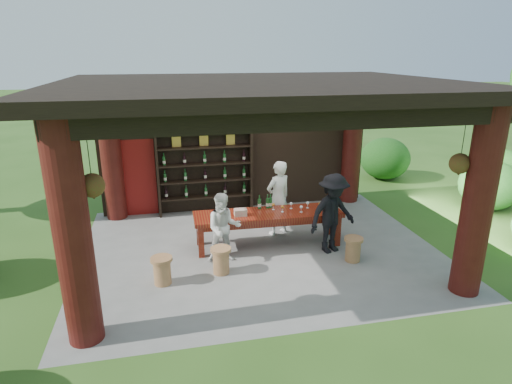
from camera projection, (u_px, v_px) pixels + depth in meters
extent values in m
plane|color=#2D5119|center=(260.00, 249.00, 9.16)|extent=(90.00, 90.00, 0.00)
cube|color=slate|center=(260.00, 251.00, 9.18)|extent=(7.40, 5.90, 0.10)
cube|color=black|center=(237.00, 147.00, 11.20)|extent=(7.00, 0.18, 3.30)
cube|color=maroon|center=(137.00, 177.00, 10.79)|extent=(0.95, 0.06, 2.00)
cylinder|color=#380C0A|center=(73.00, 235.00, 5.79)|extent=(0.50, 0.50, 3.30)
cylinder|color=#380C0A|center=(478.00, 203.00, 7.05)|extent=(0.50, 0.50, 3.30)
cylinder|color=#380C0A|center=(111.00, 154.00, 10.38)|extent=(0.50, 0.50, 3.30)
cylinder|color=#380C0A|center=(352.00, 143.00, 11.65)|extent=(0.50, 0.50, 3.30)
cube|color=black|center=(298.00, 117.00, 5.95)|extent=(6.70, 0.35, 0.35)
cube|color=black|center=(87.00, 103.00, 7.55)|extent=(0.30, 5.20, 0.30)
cube|color=black|center=(409.00, 96.00, 8.81)|extent=(0.30, 5.20, 0.30)
cube|color=black|center=(260.00, 86.00, 8.10)|extent=(7.50, 6.00, 0.20)
cylinder|color=black|center=(89.00, 161.00, 5.73)|extent=(0.01, 0.01, 0.75)
cone|color=black|center=(93.00, 193.00, 5.87)|extent=(0.32, 0.32, 0.18)
sphere|color=#1E5919|center=(92.00, 185.00, 5.84)|extent=(0.34, 0.34, 0.34)
cylinder|color=black|center=(463.00, 143.00, 6.87)|extent=(0.01, 0.01, 0.75)
cone|color=black|center=(459.00, 170.00, 7.01)|extent=(0.32, 0.32, 0.18)
sphere|color=#1E5919|center=(460.00, 164.00, 6.98)|extent=(0.34, 0.34, 0.34)
cube|color=#5D110D|center=(268.00, 214.00, 9.13)|extent=(3.19, 0.88, 0.08)
cube|color=#5D110D|center=(268.00, 219.00, 9.16)|extent=(2.98, 0.73, 0.12)
cube|color=#5D110D|center=(201.00, 242.00, 8.70)|extent=(0.12, 0.12, 0.67)
cube|color=#5D110D|center=(337.00, 231.00, 9.23)|extent=(0.12, 0.12, 0.67)
cube|color=#5D110D|center=(199.00, 230.00, 9.27)|extent=(0.12, 0.12, 0.67)
cube|color=#5D110D|center=(327.00, 220.00, 9.80)|extent=(0.12, 0.12, 0.67)
cylinder|color=#92623A|center=(221.00, 262.00, 8.09)|extent=(0.31, 0.31, 0.45)
cylinder|color=#92623A|center=(221.00, 250.00, 8.01)|extent=(0.39, 0.39, 0.06)
cylinder|color=#92623A|center=(353.00, 251.00, 8.57)|extent=(0.30, 0.30, 0.44)
cylinder|color=#92623A|center=(354.00, 239.00, 8.50)|extent=(0.38, 0.38, 0.06)
cylinder|color=#92623A|center=(162.00, 272.00, 7.72)|extent=(0.31, 0.31, 0.46)
cylinder|color=#92623A|center=(161.00, 259.00, 7.64)|extent=(0.40, 0.40, 0.06)
imported|color=white|center=(278.00, 198.00, 9.67)|extent=(0.74, 0.63, 1.73)
imported|color=silver|center=(224.00, 228.00, 8.43)|extent=(0.71, 0.57, 1.42)
imported|color=black|center=(333.00, 214.00, 8.79)|extent=(1.23, 0.93, 1.69)
cube|color=#BF6672|center=(240.00, 212.00, 8.94)|extent=(0.26, 0.19, 0.14)
ellipsoid|color=#194C14|center=(489.00, 189.00, 11.33)|extent=(1.55, 1.55, 1.32)
ellipsoid|color=#194C14|center=(385.00, 162.00, 14.05)|extent=(1.60, 1.60, 1.36)
ellipsoid|color=#194C14|center=(499.00, 176.00, 12.43)|extent=(1.60, 1.60, 1.36)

